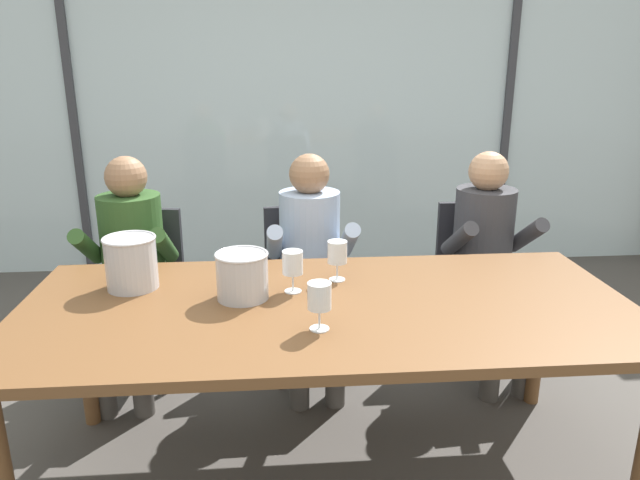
# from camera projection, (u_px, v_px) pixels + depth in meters

# --- Properties ---
(ground) EXTENTS (14.00, 14.00, 0.00)m
(ground) POSITION_uv_depth(u_px,v_px,m) (311.00, 356.00, 3.46)
(ground) COLOR #4C4742
(window_glass_panel) EXTENTS (7.58, 0.03, 2.60)m
(window_glass_panel) POSITION_uv_depth(u_px,v_px,m) (296.00, 108.00, 4.64)
(window_glass_panel) COLOR silver
(window_glass_panel) RESTS_ON ground
(window_mullion_left) EXTENTS (0.06, 0.06, 2.60)m
(window_mullion_left) POSITION_uv_depth(u_px,v_px,m) (73.00, 110.00, 4.48)
(window_mullion_left) COLOR #38383D
(window_mullion_left) RESTS_ON ground
(window_mullion_right) EXTENTS (0.06, 0.06, 2.60)m
(window_mullion_right) POSITION_uv_depth(u_px,v_px,m) (508.00, 107.00, 4.75)
(window_mullion_right) COLOR #38383D
(window_mullion_right) RESTS_ON ground
(hillside_vineyard) EXTENTS (13.58, 2.40, 1.58)m
(hillside_vineyard) POSITION_uv_depth(u_px,v_px,m) (285.00, 124.00, 8.32)
(hillside_vineyard) COLOR #477A38
(hillside_vineyard) RESTS_ON ground
(dining_table) EXTENTS (2.38, 1.08, 0.77)m
(dining_table) POSITION_uv_depth(u_px,v_px,m) (327.00, 319.00, 2.30)
(dining_table) COLOR brown
(dining_table) RESTS_ON ground
(chair_near_curtain) EXTENTS (0.50, 0.50, 0.89)m
(chair_near_curtain) POSITION_uv_depth(u_px,v_px,m) (141.00, 279.00, 3.22)
(chair_near_curtain) COLOR #232328
(chair_near_curtain) RESTS_ON ground
(chair_left_of_center) EXTENTS (0.49, 0.49, 0.89)m
(chair_left_of_center) POSITION_uv_depth(u_px,v_px,m) (305.00, 275.00, 3.28)
(chair_left_of_center) COLOR #232328
(chair_left_of_center) RESTS_ON ground
(chair_center) EXTENTS (0.44, 0.44, 0.89)m
(chair_center) POSITION_uv_depth(u_px,v_px,m) (476.00, 269.00, 3.36)
(chair_center) COLOR #232328
(chair_center) RESTS_ON ground
(person_olive_shirt) EXTENTS (0.47, 0.62, 1.21)m
(person_olive_shirt) POSITION_uv_depth(u_px,v_px,m) (130.00, 259.00, 3.00)
(person_olive_shirt) COLOR #2D5123
(person_olive_shirt) RESTS_ON ground
(person_pale_blue_shirt) EXTENTS (0.47, 0.62, 1.21)m
(person_pale_blue_shirt) POSITION_uv_depth(u_px,v_px,m) (311.00, 254.00, 3.08)
(person_pale_blue_shirt) COLOR #9EB2D1
(person_pale_blue_shirt) RESTS_ON ground
(person_charcoal_jacket) EXTENTS (0.49, 0.63, 1.21)m
(person_charcoal_jacket) POSITION_uv_depth(u_px,v_px,m) (489.00, 250.00, 3.15)
(person_charcoal_jacket) COLOR #38383D
(person_charcoal_jacket) RESTS_ON ground
(ice_bucket_primary) EXTENTS (0.22, 0.22, 0.22)m
(ice_bucket_primary) POSITION_uv_depth(u_px,v_px,m) (131.00, 262.00, 2.41)
(ice_bucket_primary) COLOR #B7B7BC
(ice_bucket_primary) RESTS_ON dining_table
(ice_bucket_secondary) EXTENTS (0.21, 0.21, 0.19)m
(ice_bucket_secondary) POSITION_uv_depth(u_px,v_px,m) (242.00, 275.00, 2.31)
(ice_bucket_secondary) COLOR #B7B7BC
(ice_bucket_secondary) RESTS_ON dining_table
(wine_glass_by_left_taster) EXTENTS (0.08, 0.08, 0.17)m
(wine_glass_by_left_taster) POSITION_uv_depth(u_px,v_px,m) (319.00, 297.00, 2.03)
(wine_glass_by_left_taster) COLOR silver
(wine_glass_by_left_taster) RESTS_ON dining_table
(wine_glass_near_bucket) EXTENTS (0.08, 0.08, 0.17)m
(wine_glass_near_bucket) POSITION_uv_depth(u_px,v_px,m) (293.00, 264.00, 2.37)
(wine_glass_near_bucket) COLOR silver
(wine_glass_near_bucket) RESTS_ON dining_table
(wine_glass_center_pour) EXTENTS (0.08, 0.08, 0.17)m
(wine_glass_center_pour) POSITION_uv_depth(u_px,v_px,m) (337.00, 254.00, 2.49)
(wine_glass_center_pour) COLOR silver
(wine_glass_center_pour) RESTS_ON dining_table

